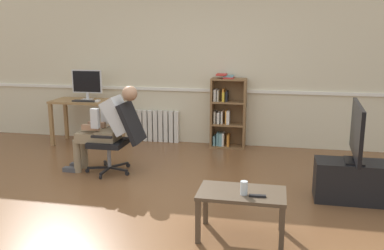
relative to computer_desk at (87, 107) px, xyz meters
name	(u,v)px	position (x,y,z in m)	size (l,w,h in m)	color
ground_plane	(164,200)	(1.94, -2.15, -0.63)	(18.00, 18.00, 0.00)	brown
back_wall	(205,64)	(1.94, 0.50, 0.71)	(12.00, 0.13, 2.70)	beige
computer_desk	(87,107)	(0.00, 0.00, 0.00)	(1.15, 0.57, 0.76)	#9E7547
imac_monitor	(87,83)	(-0.01, 0.08, 0.41)	(0.53, 0.14, 0.50)	silver
keyboard	(84,101)	(0.03, -0.14, 0.13)	(0.40, 0.12, 0.02)	black
computer_mouse	(98,101)	(0.26, -0.12, 0.14)	(0.06, 0.10, 0.03)	white
bookshelf	(226,113)	(2.34, 0.29, -0.07)	(0.57, 0.29, 1.22)	brown
radiator	(156,126)	(1.09, 0.39, -0.36)	(0.82, 0.08, 0.55)	white
office_chair	(119,135)	(1.09, -1.34, -0.11)	(0.79, 0.61, 0.97)	black
person_seated	(107,126)	(0.93, -1.34, 0.01)	(1.05, 0.40, 1.19)	#937F60
tv_stand	(352,181)	(4.01, -1.72, -0.40)	(0.82, 0.40, 0.46)	black
tv_screen	(357,132)	(4.02, -1.72, 0.17)	(0.22, 1.01, 0.65)	black
coffee_table	(242,198)	(2.87, -2.83, -0.25)	(0.80, 0.47, 0.44)	#4C3D2D
drinking_glass	(244,188)	(2.89, -2.90, -0.13)	(0.07, 0.07, 0.13)	silver
spare_remote	(257,196)	(3.01, -2.93, -0.18)	(0.04, 0.15, 0.02)	black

